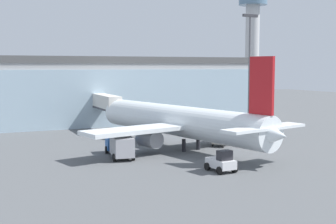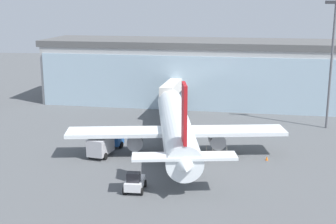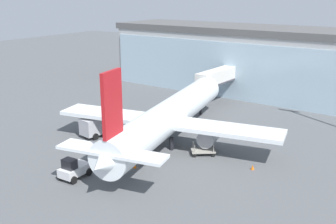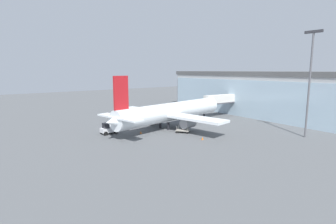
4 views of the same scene
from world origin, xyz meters
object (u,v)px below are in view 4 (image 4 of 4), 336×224
Objects in this scene: jet_bridge at (222,100)px; pushback_tug at (108,129)px; baggage_cart at (183,130)px; apron_light_mast at (310,76)px; catering_truck at (142,116)px; safety_cone_nose at (141,132)px; safety_cone_wingtip at (202,138)px; airplane at (170,112)px.

jet_bridge is 34.88m from pushback_tug.
jet_bridge is 23.93m from baggage_cart.
apron_light_mast reaches higher than catering_truck.
jet_bridge is at bearing -5.26° from catering_truck.
jet_bridge reaches higher than safety_cone_nose.
pushback_tug is at bearing -131.67° from apron_light_mast.
baggage_cart reaches higher than safety_cone_wingtip.
safety_cone_nose is (-22.01, -23.73, -11.54)m from apron_light_mast.
apron_light_mast reaches higher than airplane.
baggage_cart reaches higher than safety_cone_nose.
baggage_cart is (-17.31, -16.41, -11.31)m from apron_light_mast.
catering_truck reaches higher than safety_cone_nose.
jet_bridge is 27.29m from apron_light_mast.
apron_light_mast is 40.42m from pushback_tug.
airplane is 10.88× the size of pushback_tug.
safety_cone_wingtip is (12.03, -1.88, -3.29)m from airplane.
apron_light_mast is 0.57× the size of airplane.
jet_bridge is at bearing -1.84° from airplane.
jet_bridge reaches higher than safety_cone_wingtip.
airplane is (-22.86, -15.32, -8.25)m from apron_light_mast.
apron_light_mast is 28.73m from airplane.
apron_light_mast is 23.37m from safety_cone_wingtip.
jet_bridge is 3.75× the size of pushback_tug.
pushback_tug is 5.85× the size of safety_cone_nose.
baggage_cart is at bearing -34.69° from pushback_tug.
apron_light_mast is 6.24× the size of pushback_tug.
baggage_cart is at bearing -154.64° from jet_bridge.
airplane is 9.06m from safety_cone_nose.
apron_light_mast is (25.74, -5.60, 7.14)m from jet_bridge.
airplane is 12.61m from safety_cone_wingtip.
jet_bridge reaches higher than baggage_cart.
apron_light_mast is 37.90m from catering_truck.
baggage_cart is 15.31m from pushback_tug.
safety_cone_nose is (3.74, -29.32, -4.40)m from jet_bridge.
apron_light_mast is at bearing 7.89° from baggage_cart.
baggage_cart is (5.55, -1.09, -3.07)m from airplane.
pushback_tug is 6.66m from safety_cone_nose.
airplane is (2.88, -20.92, -1.11)m from jet_bridge.
jet_bridge is 0.34× the size of airplane.
safety_cone_nose is (10.24, -6.71, -1.19)m from catering_truck.
airplane is 63.68× the size of safety_cone_nose.
safety_cone_wingtip is at bearing -142.41° from jet_bridge.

